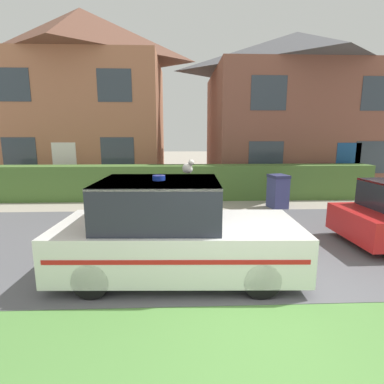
{
  "coord_description": "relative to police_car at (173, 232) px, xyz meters",
  "views": [
    {
      "loc": [
        -1.06,
        -3.1,
        2.45
      ],
      "look_at": [
        -0.76,
        4.09,
        1.05
      ],
      "focal_mm": 28.0,
      "sensor_mm": 36.0,
      "label": 1
    }
  ],
  "objects": [
    {
      "name": "garden_hedge",
      "position": [
        0.09,
        6.23,
        -0.13
      ],
      "size": [
        14.59,
        0.85,
        1.3
      ],
      "primitive_type": "cube",
      "color": "#4C7233",
      "rests_on": "ground"
    },
    {
      "name": "road_strip",
      "position": [
        1.19,
        1.68,
        -0.77
      ],
      "size": [
        28.0,
        5.5,
        0.01
      ],
      "primitive_type": "cube",
      "color": "#5B5B60",
      "rests_on": "ground"
    },
    {
      "name": "ground_plane",
      "position": [
        1.19,
        -1.88,
        -0.78
      ],
      "size": [
        80.0,
        80.0,
        0.0
      ],
      "primitive_type": "plane",
      "color": "#A89E8E"
    },
    {
      "name": "house_left",
      "position": [
        -4.55,
        10.69,
        3.45
      ],
      "size": [
        7.79,
        5.81,
        8.29
      ],
      "color": "#A86B4C",
      "rests_on": "ground"
    },
    {
      "name": "wheelie_bin",
      "position": [
        3.41,
        4.74,
        -0.21
      ],
      "size": [
        0.66,
        0.75,
        1.12
      ],
      "rotation": [
        0.0,
        0.0,
        0.19
      ],
      "color": "#474C8C",
      "rests_on": "ground"
    },
    {
      "name": "police_car",
      "position": [
        0.0,
        0.0,
        0.0
      ],
      "size": [
        4.19,
        1.96,
        1.75
      ],
      "rotation": [
        0.0,
        0.0,
        -0.04
      ],
      "color": "black",
      "rests_on": "road_strip"
    },
    {
      "name": "cat",
      "position": [
        0.28,
        0.23,
        1.1
      ],
      "size": [
        0.25,
        0.29,
        0.26
      ],
      "rotation": [
        0.0,
        0.0,
        5.57
      ],
      "color": "silver",
      "rests_on": "police_car"
    },
    {
      "name": "house_right",
      "position": [
        5.76,
        10.2,
        2.9
      ],
      "size": [
        8.34,
        6.86,
        7.22
      ],
      "color": "brown",
      "rests_on": "ground"
    },
    {
      "name": "lawn_verge",
      "position": [
        1.19,
        -1.94,
        -0.77
      ],
      "size": [
        28.0,
        1.74,
        0.01
      ],
      "primitive_type": "cube",
      "color": "#568C42",
      "rests_on": "ground"
    }
  ]
}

